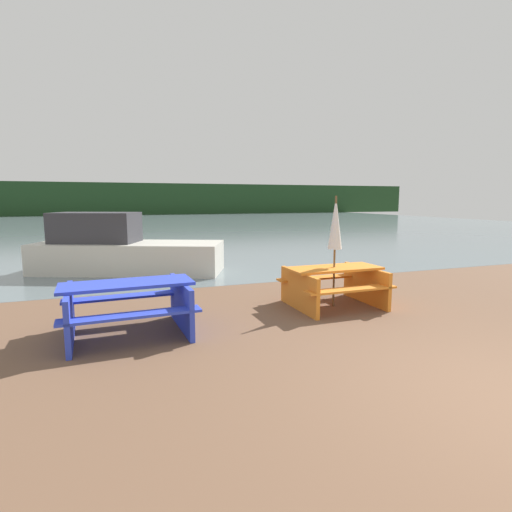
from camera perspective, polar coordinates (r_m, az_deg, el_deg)
water at (r=33.80m, az=-13.84°, el=4.57°), size 60.00×50.00×0.00m
far_treeline at (r=53.67m, az=-16.30°, el=7.84°), size 80.00×1.60×4.00m
picnic_table_blue at (r=6.02m, az=-17.82°, el=-6.44°), size 1.87×1.46×0.77m
picnic_table_orange at (r=7.41m, az=11.05°, el=-3.73°), size 1.70×1.40×0.72m
umbrella_white at (r=7.27m, az=11.27°, el=4.53°), size 0.25×0.25×2.00m
boat at (r=11.24m, az=-18.67°, el=0.76°), size 5.12×3.42×1.60m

